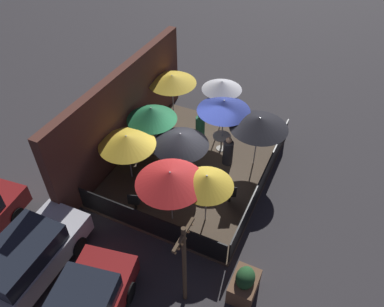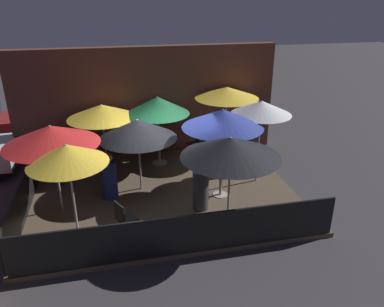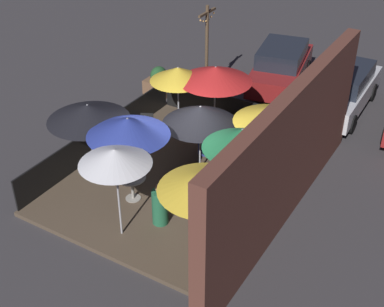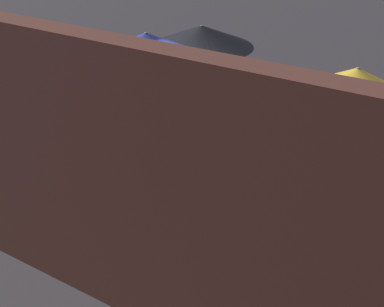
# 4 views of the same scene
# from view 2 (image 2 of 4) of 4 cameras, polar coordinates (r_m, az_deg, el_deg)

# --- Properties ---
(ground_plane) EXTENTS (60.00, 60.00, 0.00)m
(ground_plane) POSITION_cam_2_polar(r_m,az_deg,el_deg) (10.80, -4.38, -6.24)
(ground_plane) COLOR #383538
(patio_deck) EXTENTS (7.24, 5.78, 0.12)m
(patio_deck) POSITION_cam_2_polar(r_m,az_deg,el_deg) (10.77, -4.39, -5.96)
(patio_deck) COLOR brown
(patio_deck) RESTS_ON ground_plane
(building_wall) EXTENTS (8.84, 0.36, 3.74)m
(building_wall) POSITION_cam_2_polar(r_m,az_deg,el_deg) (12.97, -6.70, 7.75)
(building_wall) COLOR brown
(building_wall) RESTS_ON ground_plane
(fence_front) EXTENTS (7.04, 0.05, 0.95)m
(fence_front) POSITION_cam_2_polar(r_m,az_deg,el_deg) (8.11, -1.45, -12.32)
(fence_front) COLOR black
(fence_front) RESTS_ON patio_deck
(fence_side_left) EXTENTS (0.05, 5.58, 0.95)m
(fence_side_left) POSITION_cam_2_polar(r_m,az_deg,el_deg) (10.71, -23.84, -5.02)
(fence_side_left) COLOR black
(fence_side_left) RESTS_ON patio_deck
(patio_umbrella_0) EXTENTS (2.01, 2.01, 2.24)m
(patio_umbrella_0) POSITION_cam_2_polar(r_m,az_deg,el_deg) (11.78, -5.27, 7.32)
(patio_umbrella_0) COLOR #B2B2B7
(patio_umbrella_0) RESTS_ON patio_deck
(patio_umbrella_1) EXTENTS (2.12, 2.12, 2.47)m
(patio_umbrella_1) POSITION_cam_2_polar(r_m,az_deg,el_deg) (9.64, 4.72, 5.33)
(patio_umbrella_1) COLOR #B2B2B7
(patio_umbrella_1) RESTS_ON patio_deck
(patio_umbrella_2) EXTENTS (2.13, 2.13, 2.08)m
(patio_umbrella_2) POSITION_cam_2_polar(r_m,az_deg,el_deg) (10.19, -8.27, 3.72)
(patio_umbrella_2) COLOR #B2B2B7
(patio_umbrella_2) RESTS_ON patio_deck
(patio_umbrella_3) EXTENTS (1.77, 1.77, 2.21)m
(patio_umbrella_3) POSITION_cam_2_polar(r_m,az_deg,el_deg) (8.52, -18.51, -0.10)
(patio_umbrella_3) COLOR #B2B2B7
(patio_umbrella_3) RESTS_ON patio_deck
(patio_umbrella_4) EXTENTS (2.30, 2.30, 2.31)m
(patio_umbrella_4) POSITION_cam_2_polar(r_m,az_deg,el_deg) (9.55, -20.70, 2.64)
(patio_umbrella_4) COLOR #B2B2B7
(patio_umbrella_4) RESTS_ON patio_deck
(patio_umbrella_5) EXTENTS (2.24, 2.24, 2.31)m
(patio_umbrella_5) POSITION_cam_2_polar(r_m,az_deg,el_deg) (8.23, 5.93, 0.94)
(patio_umbrella_5) COLOR #B2B2B7
(patio_umbrella_5) RESTS_ON patio_deck
(patio_umbrella_6) EXTENTS (1.70, 1.70, 2.46)m
(patio_umbrella_6) POSITION_cam_2_polar(r_m,az_deg,el_deg) (10.60, 10.51, 6.87)
(patio_umbrella_6) COLOR #B2B2B7
(patio_umbrella_6) RESTS_ON patio_deck
(patio_umbrella_7) EXTENTS (2.13, 2.13, 2.08)m
(patio_umbrella_7) POSITION_cam_2_polar(r_m,az_deg,el_deg) (11.79, -13.58, 6.25)
(patio_umbrella_7) COLOR #B2B2B7
(patio_umbrella_7) RESTS_ON patio_deck
(patio_umbrella_8) EXTENTS (2.12, 2.12, 2.36)m
(patio_umbrella_8) POSITION_cam_2_polar(r_m,az_deg,el_deg) (12.51, 5.34, 9.21)
(patio_umbrella_8) COLOR #B2B2B7
(patio_umbrella_8) RESTS_ON patio_deck
(dining_table_0) EXTENTS (0.90, 0.90, 0.78)m
(dining_table_0) POSITION_cam_2_polar(r_m,az_deg,el_deg) (12.22, -5.04, 1.22)
(dining_table_0) COLOR #9E998E
(dining_table_0) RESTS_ON patio_deck
(dining_table_1) EXTENTS (0.75, 0.75, 0.70)m
(dining_table_1) POSITION_cam_2_polar(r_m,az_deg,el_deg) (10.28, 4.41, -3.64)
(dining_table_1) COLOR #9E998E
(dining_table_1) RESTS_ON patio_deck
(patio_chair_0) EXTENTS (0.50, 0.50, 0.90)m
(patio_chair_0) POSITION_cam_2_polar(r_m,az_deg,el_deg) (11.44, -19.85, -2.47)
(patio_chair_0) COLOR black
(patio_chair_0) RESTS_ON patio_deck
(patio_chair_1) EXTENTS (0.54, 0.54, 0.92)m
(patio_chair_1) POSITION_cam_2_polar(r_m,az_deg,el_deg) (8.71, -10.24, -9.71)
(patio_chair_1) COLOR black
(patio_chair_1) RESTS_ON patio_deck
(patio_chair_2) EXTENTS (0.47, 0.47, 0.94)m
(patio_chair_2) POSITION_cam_2_polar(r_m,az_deg,el_deg) (12.67, 0.45, 1.66)
(patio_chair_2) COLOR black
(patio_chair_2) RESTS_ON patio_deck
(patron_0) EXTENTS (0.56, 0.56, 1.32)m
(patron_0) POSITION_cam_2_polar(r_m,az_deg,el_deg) (10.35, -12.45, -3.69)
(patron_0) COLOR navy
(patron_0) RESTS_ON patio_deck
(patron_1) EXTENTS (0.58, 0.58, 1.32)m
(patron_1) POSITION_cam_2_polar(r_m,az_deg,el_deg) (9.62, 1.32, -5.32)
(patron_1) COLOR #333338
(patron_1) RESTS_ON patio_deck
(patron_2) EXTENTS (0.43, 0.43, 1.19)m
(patron_2) POSITION_cam_2_polar(r_m,az_deg,el_deg) (11.44, 4.84, -0.89)
(patron_2) COLOR #236642
(patron_2) RESTS_ON patio_deck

